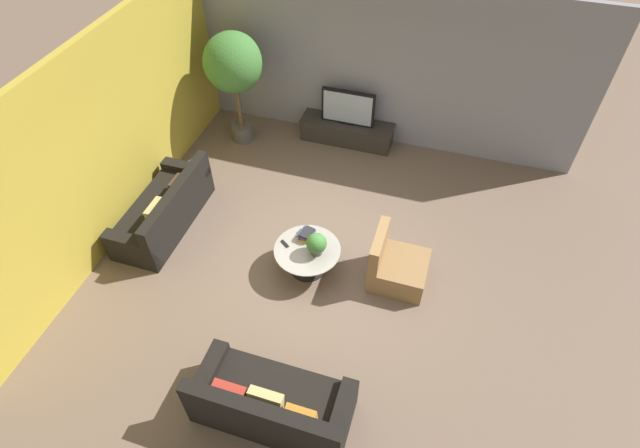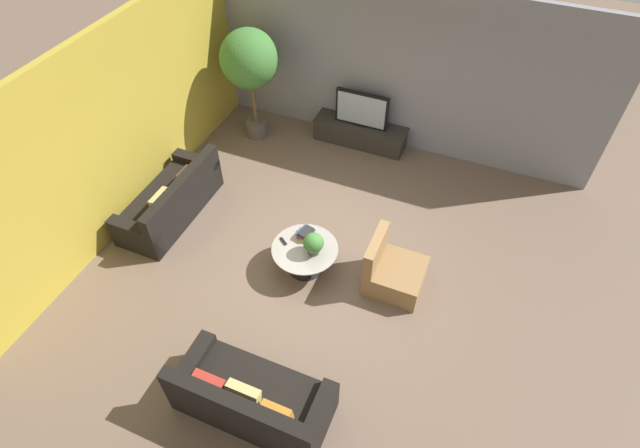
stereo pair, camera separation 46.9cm
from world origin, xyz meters
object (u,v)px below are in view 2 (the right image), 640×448
couch_by_wall (171,201)px  armchair_wicker (392,272)px  television (362,109)px  coffee_table (305,254)px  potted_plant_tabletop (313,243)px  media_console (360,133)px  couch_near_entry (251,399)px  potted_palm_tall (250,62)px

couch_by_wall → armchair_wicker: armchair_wicker is taller
television → coffee_table: television is taller
coffee_table → potted_plant_tabletop: bearing=-8.1°
television → media_console: bearing=90.0°
coffee_table → armchair_wicker: (1.28, 0.21, -0.03)m
couch_by_wall → couch_near_entry: size_ratio=1.05×
television → potted_palm_tall: (-1.95, -0.52, 0.79)m
television → potted_plant_tabletop: size_ratio=2.80×
couch_by_wall → armchair_wicker: bearing=90.1°
media_console → couch_near_entry: bearing=-83.9°
coffee_table → couch_near_entry: bearing=-82.1°
armchair_wicker → potted_palm_tall: size_ratio=0.40×
couch_by_wall → potted_palm_tall: 2.80m
television → couch_near_entry: television is taller
couch_by_wall → couch_near_entry: bearing=48.7°
couch_near_entry → potted_palm_tall: bearing=-62.8°
media_console → couch_near_entry: size_ratio=0.96×
potted_plant_tabletop → media_console: bearing=97.5°
media_console → couch_near_entry: 5.50m
couch_by_wall → potted_plant_tabletop: 2.66m
potted_palm_tall → television: bearing=15.0°
potted_palm_tall → potted_plant_tabletop: potted_palm_tall is taller
media_console → potted_palm_tall: bearing=-164.9°
potted_palm_tall → media_console: bearing=15.1°
television → potted_palm_tall: size_ratio=0.47×
coffee_table → armchair_wicker: size_ratio=1.14×
media_console → potted_plant_tabletop: 3.29m
couch_by_wall → coffee_table: bearing=85.4°
coffee_table → armchair_wicker: 1.29m
couch_near_entry → potted_plant_tabletop: (-0.16, 2.23, 0.34)m
couch_near_entry → potted_palm_tall: 5.70m
couch_near_entry → potted_palm_tall: size_ratio=0.87×
television → armchair_wicker: (1.55, -3.00, -0.48)m
media_console → armchair_wicker: bearing=-62.7°
television → potted_plant_tabletop: 3.26m
potted_palm_tall → coffee_table: bearing=-50.4°
television → armchair_wicker: size_ratio=1.16×
television → couch_by_wall: (-2.20, -3.01, -0.47)m
armchair_wicker → coffee_table: bearing=99.2°
coffee_table → armchair_wicker: bearing=9.2°
media_console → armchair_wicker: 3.38m
coffee_table → couch_near_entry: 2.28m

